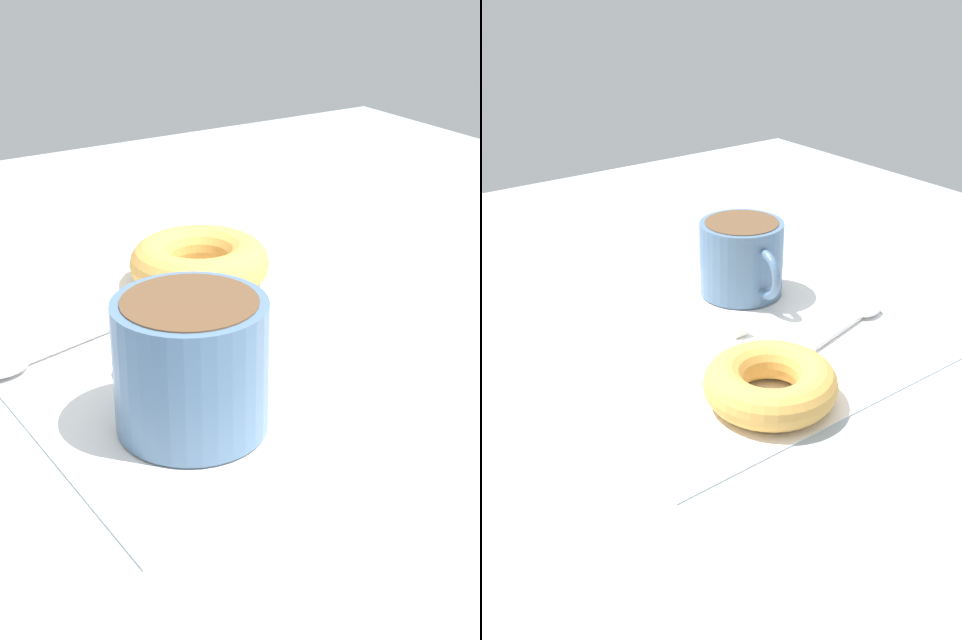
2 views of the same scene
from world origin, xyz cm
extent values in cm
cube|color=#99A8B7|center=(0.00, 0.00, -1.00)|extent=(120.00, 120.00, 2.00)
cube|color=white|center=(-1.53, -0.10, 0.15)|extent=(34.72, 34.72, 0.30)
cylinder|color=slate|center=(5.92, -8.30, 4.43)|extent=(9.32, 9.32, 8.26)
cylinder|color=brown|center=(5.92, -8.30, 8.36)|extent=(8.12, 8.12, 0.60)
torus|color=slate|center=(0.86, -7.54, 4.43)|extent=(5.60, 1.71, 5.52)
torus|color=gold|center=(-13.04, 3.26, 2.09)|extent=(11.64, 11.64, 3.58)
ellipsoid|color=silver|center=(-6.58, -15.80, 0.75)|extent=(3.17, 4.06, 0.90)
cylinder|color=silver|center=(-8.06, -9.60, 0.58)|extent=(3.02, 10.48, 0.56)
cube|color=white|center=(-1.80, -1.81, 1.06)|extent=(1.53, 1.53, 1.53)
camera|label=1|loc=(46.73, -30.88, 29.73)|focal=50.00mm
camera|label=2|loc=(-51.90, 37.16, 35.31)|focal=40.00mm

